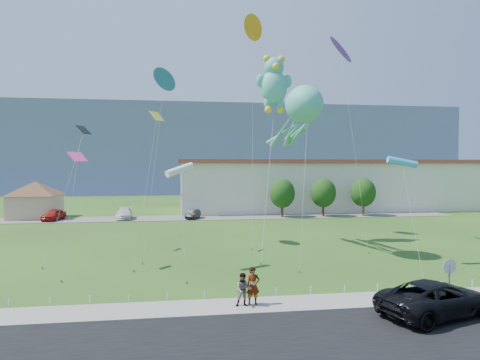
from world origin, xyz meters
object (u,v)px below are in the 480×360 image
suv (437,298)px  warehouse (360,184)px  stop_sign (449,271)px  teddy_bear_kite (274,83)px  pedestrian_right (244,290)px  parked_car_black (193,214)px  pavilion (35,196)px  parked_car_white (124,213)px  octopus_kite (300,115)px  pedestrian_left (253,286)px  parked_car_red (54,215)px

suv → warehouse: bearing=-37.3°
stop_sign → teddy_bear_kite: bearing=103.9°
pedestrian_right → parked_car_black: (-1.36, 37.01, -0.28)m
pavilion → pedestrian_right: bearing=-60.8°
parked_car_white → teddy_bear_kite: bearing=-53.9°
octopus_kite → pedestrian_left: bearing=-115.9°
octopus_kite → parked_car_white: bearing=124.4°
stop_sign → teddy_bear_kite: size_ratio=0.14×
stop_sign → pavilion: bearing=128.4°
pedestrian_right → suv: bearing=-11.1°
pedestrian_left → octopus_kite: size_ratio=0.14×
pavilion → parked_car_white: (12.30, -3.01, -2.23)m
suv → pedestrian_left: bearing=54.7°
pedestrian_left → parked_car_black: size_ratio=0.52×
pedestrian_left → teddy_bear_kite: 23.59m
pedestrian_right → warehouse: bearing=64.6°
pedestrian_left → stop_sign: bearing=-13.8°
pavilion → stop_sign: pavilion is taller
warehouse → stop_sign: size_ratio=24.40×
suv → parked_car_red: (-28.69, 40.18, -0.11)m
pedestrian_left → parked_car_black: (-1.89, 36.78, -0.40)m
pedestrian_left → parked_car_red: pedestrian_left is taller
pavilion → parked_car_black: pavilion is taller
warehouse → parked_car_black: (-28.46, -9.94, -3.45)m
stop_sign → parked_car_black: stop_sign is taller
stop_sign → teddy_bear_kite: (-4.88, 19.69, 13.27)m
suv → parked_car_black: suv is taller
octopus_kite → warehouse: bearing=59.1°
pavilion → parked_car_black: 22.03m
pedestrian_right → pavilion: bearing=123.8°
warehouse → suv: bearing=-110.0°
stop_sign → pedestrian_right: (-10.60, 1.25, -0.91)m
stop_sign → pedestrian_left: bearing=171.6°
pavilion → parked_car_red: bearing=-45.4°
suv → teddy_bear_kite: 25.58m
pavilion → parked_car_white: size_ratio=1.83×
parked_car_black → octopus_kite: 27.70m
pedestrian_right → octopus_kite: octopus_kite is taller
suv → pedestrian_left: 8.97m
parked_car_white → parked_car_black: (9.24, -0.93, -0.12)m
parked_car_black → warehouse: bearing=36.3°
pavilion → parked_car_white: 12.86m
parked_car_red → octopus_kite: bearing=-30.6°
pavilion → parked_car_black: (21.54, -3.94, -2.35)m
stop_sign → parked_car_white: size_ratio=0.50×
octopus_kite → pavilion: bearing=136.3°
parked_car_white → parked_car_black: parked_car_white is taller
suv → pedestrian_right: bearing=57.0°
parked_car_white → parked_car_black: 9.29m
warehouse → suv: (-18.04, -49.50, -3.22)m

